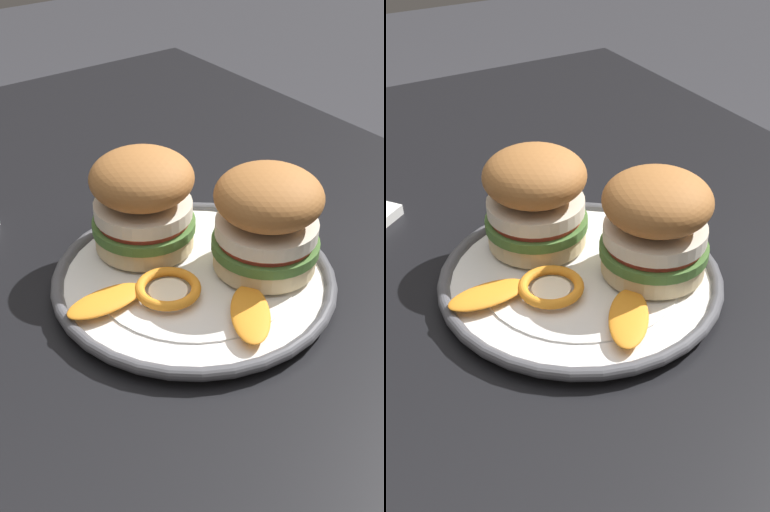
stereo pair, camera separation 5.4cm
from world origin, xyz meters
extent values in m
cube|color=black|center=(0.00, 0.00, 0.73)|extent=(1.24, 0.83, 0.03)
cube|color=black|center=(-0.56, 0.35, 0.36)|extent=(0.06, 0.06, 0.72)
cylinder|color=white|center=(0.00, 0.00, 0.75)|extent=(0.25, 0.25, 0.01)
torus|color=#4C4C51|center=(0.00, 0.00, 0.76)|extent=(0.27, 0.27, 0.01)
cylinder|color=white|center=(0.00, 0.00, 0.76)|extent=(0.19, 0.19, 0.00)
cylinder|color=beige|center=(-0.07, -0.01, 0.77)|extent=(0.10, 0.10, 0.02)
cylinder|color=#477033|center=(-0.07, -0.01, 0.79)|extent=(0.10, 0.10, 0.01)
cylinder|color=#BC3828|center=(-0.07, -0.01, 0.79)|extent=(0.09, 0.09, 0.01)
cylinder|color=silver|center=(-0.07, -0.01, 0.80)|extent=(0.10, 0.10, 0.01)
ellipsoid|color=#A36633|center=(-0.07, -0.01, 0.84)|extent=(0.14, 0.14, 0.05)
cylinder|color=beige|center=(0.03, 0.06, 0.77)|extent=(0.10, 0.10, 0.02)
cylinder|color=#477033|center=(0.03, 0.06, 0.79)|extent=(0.10, 0.10, 0.01)
cylinder|color=#BC3828|center=(0.03, 0.06, 0.79)|extent=(0.09, 0.09, 0.01)
cylinder|color=silver|center=(0.03, 0.06, 0.80)|extent=(0.10, 0.10, 0.01)
ellipsoid|color=#A36633|center=(0.03, 0.06, 0.84)|extent=(0.14, 0.14, 0.05)
torus|color=orange|center=(0.01, -0.04, 0.77)|extent=(0.08, 0.08, 0.01)
cylinder|color=#F4E5C6|center=(0.01, -0.04, 0.77)|extent=(0.04, 0.04, 0.00)
ellipsoid|color=orange|center=(0.08, 0.00, 0.77)|extent=(0.08, 0.07, 0.01)
ellipsoid|color=orange|center=(-0.01, -0.09, 0.77)|extent=(0.03, 0.07, 0.01)
camera|label=1|loc=(0.39, -0.29, 1.13)|focal=45.36mm
camera|label=2|loc=(0.42, -0.25, 1.13)|focal=45.36mm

